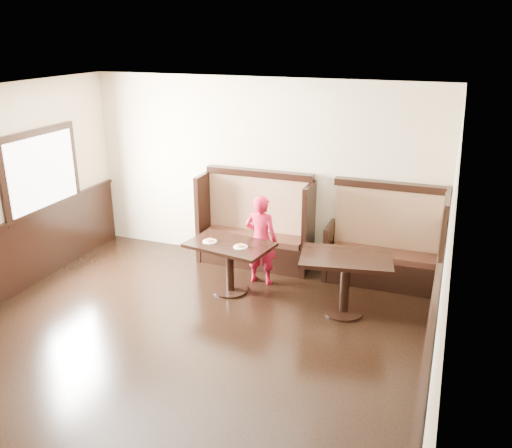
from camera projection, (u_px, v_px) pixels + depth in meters
The scene contains 9 objects.
ground at pixel (144, 384), 5.57m from camera, with size 7.00×7.00×0.00m, color black.
room_shell at pixel (129, 309), 5.69m from camera, with size 7.00×7.00×7.00m.
booth_main at pixel (256, 231), 8.29m from camera, with size 1.75×0.72×1.45m.
booth_neighbor at pixel (385, 251), 7.66m from camera, with size 1.65×0.72×1.45m.
table_main at pixel (230, 255), 7.35m from camera, with size 1.22×0.88×0.72m.
table_neighbor at pixel (345, 271), 6.78m from camera, with size 1.24×0.92×0.78m.
child at pixel (261, 240), 7.60m from camera, with size 0.48×0.31×1.30m, color #AC122D.
pizza_plate_left at pixel (210, 241), 7.35m from camera, with size 0.19×0.19×0.04m.
pizza_plate_right at pixel (240, 246), 7.17m from camera, with size 0.19×0.19×0.03m.
Camera 1 is at (2.72, -3.97, 3.44)m, focal length 38.00 mm.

